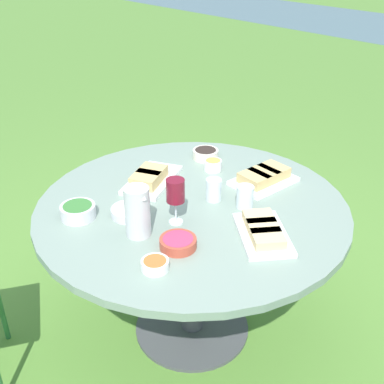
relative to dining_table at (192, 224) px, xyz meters
name	(u,v)px	position (x,y,z in m)	size (l,w,h in m)	color
ground_plane	(192,328)	(0.00, 0.00, -0.65)	(40.00, 40.00, 0.00)	#5B8C38
dining_table	(192,224)	(0.00, 0.00, 0.00)	(1.40, 1.40, 0.76)	#4C4C51
water_pitcher	(138,212)	(0.03, -0.32, 0.22)	(0.11, 0.10, 0.21)	silver
wine_glass	(175,192)	(0.07, -0.15, 0.26)	(0.08, 0.08, 0.20)	silver
platter_bread_main	(151,178)	(-0.28, -0.02, 0.14)	(0.33, 0.40, 0.07)	white
platter_charcuterie	(264,177)	(0.09, 0.39, 0.14)	(0.22, 0.31, 0.07)	white
platter_sandwich_side	(263,231)	(0.38, 0.03, 0.14)	(0.37, 0.34, 0.06)	white
bowl_fries	(213,165)	(-0.18, 0.31, 0.14)	(0.09, 0.09, 0.05)	white
bowl_salad	(78,211)	(-0.24, -0.44, 0.14)	(0.15, 0.15, 0.06)	silver
bowl_olives	(206,153)	(-0.30, 0.38, 0.14)	(0.14, 0.14, 0.05)	beige
bowl_dip_red	(178,242)	(0.21, -0.27, 0.13)	(0.14, 0.14, 0.04)	#B74733
bowl_dip_cream	(129,211)	(-0.11, -0.27, 0.13)	(0.16, 0.16, 0.04)	silver
bowl_roasted_veg	(155,264)	(0.25, -0.42, 0.13)	(0.10, 0.10, 0.04)	white
cup_water_near	(245,197)	(0.18, 0.15, 0.16)	(0.08, 0.08, 0.10)	silver
cup_water_far	(214,190)	(0.04, 0.10, 0.16)	(0.07, 0.07, 0.10)	silver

